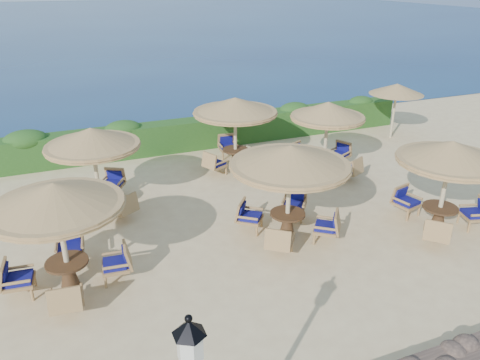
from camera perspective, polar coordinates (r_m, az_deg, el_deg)
ground at (r=13.83m, az=5.74°, el=-5.15°), size 120.00×120.00×0.00m
sea at (r=81.13m, az=-18.65°, el=18.01°), size 160.00×160.00×0.00m
hedge at (r=19.72m, az=-3.80°, el=5.86°), size 18.00×0.90×1.20m
extra_parasol at (r=21.34m, az=18.57°, el=10.46°), size 2.30×2.30×2.41m
cafe_set_0 at (r=10.90m, az=-21.23°, el=-4.19°), size 2.92×2.92×2.65m
cafe_set_1 at (r=12.32m, az=6.07°, el=0.98°), size 3.22×3.22×2.65m
cafe_set_2 at (r=13.78m, az=24.06°, el=1.49°), size 2.87×2.87×2.65m
cafe_set_3 at (r=14.30m, az=-17.41°, el=3.21°), size 2.79×2.77×2.65m
cafe_set_4 at (r=17.01m, az=-0.58°, el=7.79°), size 3.07×3.07×2.65m
cafe_set_5 at (r=16.76m, az=10.53°, el=6.43°), size 2.82×2.82×2.65m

